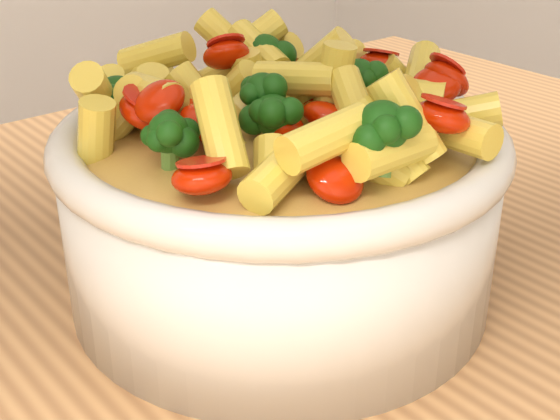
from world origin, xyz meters
TOP-DOWN VIEW (x-y plane):
  - serving_bowl at (0.10, 0.02)m, footprint 0.25×0.25m
  - pasta_salad at (0.10, 0.02)m, footprint 0.19×0.19m

SIDE VIEW (x-z plane):
  - serving_bowl at x=0.10m, z-range 0.90..1.01m
  - pasta_salad at x=0.10m, z-range 1.00..1.04m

